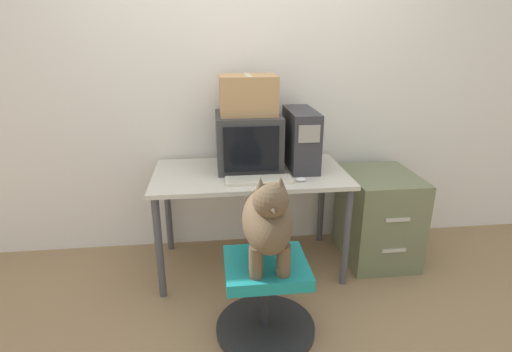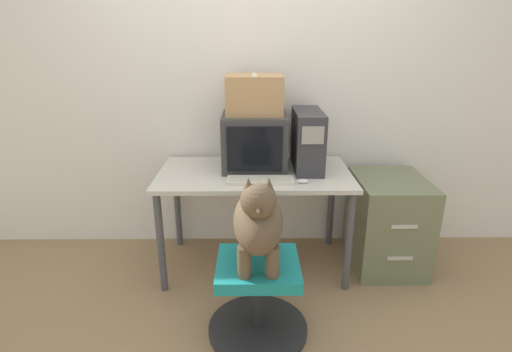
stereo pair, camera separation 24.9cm
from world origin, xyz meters
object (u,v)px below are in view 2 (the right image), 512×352
at_px(keyboard, 260,180).
at_px(office_chair, 258,299).
at_px(crt_monitor, 254,141).
at_px(cardboard_box, 254,95).
at_px(pc_tower, 307,140).
at_px(filing_cabinet, 387,222).
at_px(dog, 258,219).

height_order(keyboard, office_chair, keyboard).
height_order(crt_monitor, cardboard_box, cardboard_box).
distance_m(pc_tower, cardboard_box, 0.49).
height_order(crt_monitor, pc_tower, pc_tower).
bearing_deg(filing_cabinet, dog, -141.66).
xyz_separation_m(keyboard, office_chair, (-0.02, -0.52, -0.54)).
bearing_deg(cardboard_box, keyboard, -83.64).
bearing_deg(office_chair, pc_tower, 66.11).
relative_size(keyboard, cardboard_box, 1.13).
relative_size(pc_tower, keyboard, 1.10).
bearing_deg(dog, keyboard, 87.64).
xyz_separation_m(office_chair, dog, (0.00, -0.02, 0.52)).
bearing_deg(pc_tower, keyboard, -139.12).
bearing_deg(cardboard_box, filing_cabinet, -5.87).
bearing_deg(dog, cardboard_box, 90.91).
bearing_deg(dog, office_chair, 90.00).
bearing_deg(keyboard, office_chair, -92.47).
relative_size(filing_cabinet, cardboard_box, 1.77).
bearing_deg(crt_monitor, cardboard_box, 90.00).
bearing_deg(office_chair, crt_monitor, 90.94).
distance_m(office_chair, filing_cabinet, 1.23).
xyz_separation_m(crt_monitor, dog, (0.01, -0.87, -0.20)).
bearing_deg(crt_monitor, pc_tower, -4.50).
xyz_separation_m(keyboard, filing_cabinet, (0.95, 0.22, -0.42)).
height_order(dog, filing_cabinet, dog).
height_order(filing_cabinet, cardboard_box, cardboard_box).
distance_m(crt_monitor, filing_cabinet, 1.16).
height_order(office_chair, cardboard_box, cardboard_box).
bearing_deg(keyboard, filing_cabinet, 13.28).
relative_size(office_chair, filing_cabinet, 0.85).
bearing_deg(office_chair, cardboard_box, 90.94).
xyz_separation_m(office_chair, filing_cabinet, (0.98, 0.75, 0.12)).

